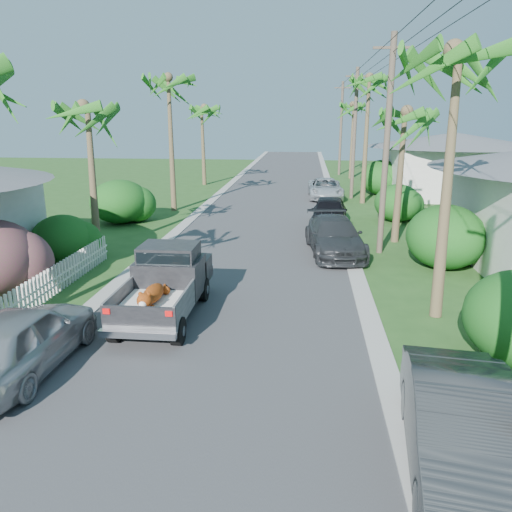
# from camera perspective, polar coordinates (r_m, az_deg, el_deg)

# --- Properties ---
(ground) EXTENTS (120.00, 120.00, 0.00)m
(ground) POSITION_cam_1_polar(r_m,az_deg,el_deg) (10.65, -8.17, -17.54)
(ground) COLOR #274F1D
(ground) RESTS_ON ground
(road) EXTENTS (8.00, 100.00, 0.02)m
(road) POSITION_cam_1_polar(r_m,az_deg,el_deg) (34.19, 1.79, 5.99)
(road) COLOR #38383A
(road) RESTS_ON ground
(curb_left) EXTENTS (0.60, 100.00, 0.06)m
(curb_left) POSITION_cam_1_polar(r_m,az_deg,el_deg) (34.74, -5.34, 6.12)
(curb_left) COLOR #A5A39E
(curb_left) RESTS_ON ground
(curb_right) EXTENTS (0.60, 100.00, 0.06)m
(curb_right) POSITION_cam_1_polar(r_m,az_deg,el_deg) (34.17, 9.04, 5.83)
(curb_right) COLOR #A5A39E
(curb_right) RESTS_ON ground
(pickup_truck) EXTENTS (1.98, 5.12, 2.06)m
(pickup_truck) POSITION_cam_1_polar(r_m,az_deg,el_deg) (15.34, -10.05, -2.76)
(pickup_truck) COLOR black
(pickup_truck) RESTS_ON ground
(parked_car_rn) EXTENTS (2.24, 5.04, 1.61)m
(parked_car_rn) POSITION_cam_1_polar(r_m,az_deg,el_deg) (9.34, 22.59, -18.11)
(parked_car_rn) COLOR #282B2D
(parked_car_rn) RESTS_ON ground
(parked_car_rm) EXTENTS (2.76, 5.52, 1.54)m
(parked_car_rm) POSITION_cam_1_polar(r_m,az_deg,el_deg) (21.85, 8.96, 2.22)
(parked_car_rm) COLOR #2C2E31
(parked_car_rm) RESTS_ON ground
(parked_car_rf) EXTENTS (2.16, 4.76, 1.58)m
(parked_car_rf) POSITION_cam_1_polar(r_m,az_deg,el_deg) (27.23, 8.38, 4.97)
(parked_car_rf) COLOR black
(parked_car_rf) RESTS_ON ground
(parked_car_rd) EXTENTS (2.55, 5.22, 1.43)m
(parked_car_rd) POSITION_cam_1_polar(r_m,az_deg,el_deg) (36.60, 7.94, 7.61)
(parked_car_rd) COLOR silver
(parked_car_rd) RESTS_ON ground
(parked_car_ln) EXTENTS (2.01, 4.77, 1.61)m
(parked_car_ln) POSITION_cam_1_polar(r_m,az_deg,el_deg) (12.94, -25.25, -8.64)
(parked_car_ln) COLOR #9EA0A5
(parked_car_ln) RESTS_ON ground
(palm_l_b) EXTENTS (4.40, 4.40, 7.40)m
(palm_l_b) POSITION_cam_1_polar(r_m,az_deg,el_deg) (22.54, -18.85, 15.80)
(palm_l_b) COLOR brown
(palm_l_b) RESTS_ON ground
(palm_l_c) EXTENTS (4.40, 4.40, 9.20)m
(palm_l_c) POSITION_cam_1_polar(r_m,az_deg,el_deg) (31.79, -10.00, 19.33)
(palm_l_c) COLOR brown
(palm_l_c) RESTS_ON ground
(palm_l_d) EXTENTS (4.40, 4.40, 7.70)m
(palm_l_d) POSITION_cam_1_polar(r_m,az_deg,el_deg) (43.52, -6.20, 16.51)
(palm_l_d) COLOR brown
(palm_l_d) RESTS_ON ground
(palm_r_a) EXTENTS (4.40, 4.40, 8.70)m
(palm_r_a) POSITION_cam_1_polar(r_m,az_deg,el_deg) (15.23, 22.39, 20.71)
(palm_r_a) COLOR brown
(palm_r_a) RESTS_ON ground
(palm_r_b) EXTENTS (4.40, 4.40, 7.20)m
(palm_r_b) POSITION_cam_1_polar(r_m,az_deg,el_deg) (24.00, 16.65, 15.46)
(palm_r_b) COLOR brown
(palm_r_b) RESTS_ON ground
(palm_r_c) EXTENTS (4.40, 4.40, 9.40)m
(palm_r_c) POSITION_cam_1_polar(r_m,az_deg,el_deg) (34.90, 12.85, 19.17)
(palm_r_c) COLOR brown
(palm_r_c) RESTS_ON ground
(palm_r_d) EXTENTS (4.40, 4.40, 8.00)m
(palm_r_d) POSITION_cam_1_polar(r_m,az_deg,el_deg) (48.80, 11.14, 16.58)
(palm_r_d) COLOR brown
(palm_r_d) RESTS_ON ground
(shrub_l_c) EXTENTS (2.40, 2.64, 2.00)m
(shrub_l_c) POSITION_cam_1_polar(r_m,az_deg,el_deg) (21.54, -21.25, 1.76)
(shrub_l_c) COLOR #154C17
(shrub_l_c) RESTS_ON ground
(shrub_l_d) EXTENTS (3.20, 3.52, 2.40)m
(shrub_l_d) POSITION_cam_1_polar(r_m,az_deg,el_deg) (28.91, -15.32, 6.02)
(shrub_l_d) COLOR #154C17
(shrub_l_d) RESTS_ON ground
(shrub_r_b) EXTENTS (3.00, 3.30, 2.50)m
(shrub_r_b) POSITION_cam_1_polar(r_m,az_deg,el_deg) (20.87, 20.84, 2.08)
(shrub_r_b) COLOR #154C17
(shrub_r_b) RESTS_ON ground
(shrub_r_c) EXTENTS (2.60, 2.86, 2.10)m
(shrub_r_c) POSITION_cam_1_polar(r_m,az_deg,el_deg) (29.47, 15.89, 5.86)
(shrub_r_c) COLOR #154C17
(shrub_r_c) RESTS_ON ground
(shrub_r_d) EXTENTS (3.20, 3.52, 2.60)m
(shrub_r_d) POSITION_cam_1_polar(r_m,az_deg,el_deg) (39.29, 14.19, 8.70)
(shrub_r_d) COLOR #154C17
(shrub_r_d) RESTS_ON ground
(picket_fence) EXTENTS (0.10, 11.00, 1.00)m
(picket_fence) POSITION_cam_1_polar(r_m,az_deg,el_deg) (17.23, -23.53, -3.59)
(picket_fence) COLOR white
(picket_fence) RESTS_ON ground
(house_right_far) EXTENTS (9.00, 8.00, 4.60)m
(house_right_far) POSITION_cam_1_polar(r_m,az_deg,el_deg) (40.23, 21.43, 9.44)
(house_right_far) COLOR silver
(house_right_far) RESTS_ON ground
(utility_pole_b) EXTENTS (1.60, 0.26, 9.00)m
(utility_pole_b) POSITION_cam_1_polar(r_m,az_deg,el_deg) (21.89, 14.70, 12.08)
(utility_pole_b) COLOR brown
(utility_pole_b) RESTS_ON ground
(utility_pole_c) EXTENTS (1.60, 0.26, 9.00)m
(utility_pole_c) POSITION_cam_1_polar(r_m,az_deg,el_deg) (36.78, 11.19, 13.59)
(utility_pole_c) COLOR brown
(utility_pole_c) RESTS_ON ground
(utility_pole_d) EXTENTS (1.60, 0.26, 9.00)m
(utility_pole_d) POSITION_cam_1_polar(r_m,az_deg,el_deg) (51.73, 9.69, 14.22)
(utility_pole_d) COLOR brown
(utility_pole_d) RESTS_ON ground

